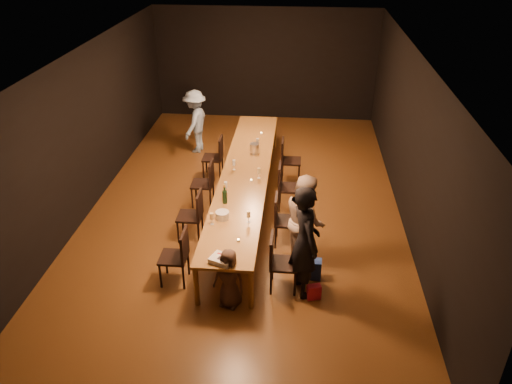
# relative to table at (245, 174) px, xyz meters

# --- Properties ---
(ground) EXTENTS (10.00, 10.00, 0.00)m
(ground) POSITION_rel_table_xyz_m (0.00, 0.00, -0.70)
(ground) COLOR #4E2813
(ground) RESTS_ON ground
(room_shell) EXTENTS (6.04, 10.04, 3.02)m
(room_shell) POSITION_rel_table_xyz_m (0.00, 0.00, 1.38)
(room_shell) COLOR black
(room_shell) RESTS_ON ground
(table) EXTENTS (0.90, 6.00, 0.75)m
(table) POSITION_rel_table_xyz_m (0.00, 0.00, 0.00)
(table) COLOR brown
(table) RESTS_ON ground
(chair_right_0) EXTENTS (0.42, 0.42, 0.93)m
(chair_right_0) POSITION_rel_table_xyz_m (0.85, -2.40, -0.24)
(chair_right_0) COLOR black
(chair_right_0) RESTS_ON ground
(chair_right_1) EXTENTS (0.42, 0.42, 0.93)m
(chair_right_1) POSITION_rel_table_xyz_m (0.85, -1.20, -0.24)
(chair_right_1) COLOR black
(chair_right_1) RESTS_ON ground
(chair_right_2) EXTENTS (0.42, 0.42, 0.93)m
(chair_right_2) POSITION_rel_table_xyz_m (0.85, 0.00, -0.24)
(chair_right_2) COLOR black
(chair_right_2) RESTS_ON ground
(chair_right_3) EXTENTS (0.42, 0.42, 0.93)m
(chair_right_3) POSITION_rel_table_xyz_m (0.85, 1.20, -0.24)
(chair_right_3) COLOR black
(chair_right_3) RESTS_ON ground
(chair_left_0) EXTENTS (0.42, 0.42, 0.93)m
(chair_left_0) POSITION_rel_table_xyz_m (-0.85, -2.40, -0.24)
(chair_left_0) COLOR black
(chair_left_0) RESTS_ON ground
(chair_left_1) EXTENTS (0.42, 0.42, 0.93)m
(chair_left_1) POSITION_rel_table_xyz_m (-0.85, -1.20, -0.24)
(chair_left_1) COLOR black
(chair_left_1) RESTS_ON ground
(chair_left_2) EXTENTS (0.42, 0.42, 0.93)m
(chair_left_2) POSITION_rel_table_xyz_m (-0.85, 0.00, -0.24)
(chair_left_2) COLOR black
(chair_left_2) RESTS_ON ground
(chair_left_3) EXTENTS (0.42, 0.42, 0.93)m
(chair_left_3) POSITION_rel_table_xyz_m (-0.85, 1.20, -0.24)
(chair_left_3) COLOR black
(chair_left_3) RESTS_ON ground
(woman_birthday) EXTENTS (0.63, 0.77, 1.81)m
(woman_birthday) POSITION_rel_table_xyz_m (1.15, -2.44, 0.20)
(woman_birthday) COLOR black
(woman_birthday) RESTS_ON ground
(woman_tan) EXTENTS (0.80, 0.91, 1.58)m
(woman_tan) POSITION_rel_table_xyz_m (1.15, -1.67, 0.09)
(woman_tan) COLOR #C3A892
(woman_tan) RESTS_ON ground
(man_blue) EXTENTS (0.74, 1.07, 1.51)m
(man_blue) POSITION_rel_table_xyz_m (-1.47, 2.52, 0.06)
(man_blue) COLOR #83A3CB
(man_blue) RESTS_ON ground
(child) EXTENTS (0.54, 0.43, 0.96)m
(child) POSITION_rel_table_xyz_m (0.08, -2.86, -0.22)
(child) COLOR #473127
(child) RESTS_ON ground
(gift_bag_red) EXTENTS (0.23, 0.16, 0.24)m
(gift_bag_red) POSITION_rel_table_xyz_m (1.32, -2.62, -0.58)
(gift_bag_red) COLOR #C31D40
(gift_bag_red) RESTS_ON ground
(gift_bag_blue) EXTENTS (0.28, 0.19, 0.33)m
(gift_bag_blue) POSITION_rel_table_xyz_m (1.30, -2.12, -0.54)
(gift_bag_blue) COLOR #223E95
(gift_bag_blue) RESTS_ON ground
(birthday_cake) EXTENTS (0.39, 0.36, 0.08)m
(birthday_cake) POSITION_rel_table_xyz_m (-0.02, -2.82, 0.08)
(birthday_cake) COLOR white
(birthday_cake) RESTS_ON table
(plate_stack) EXTENTS (0.26, 0.26, 0.12)m
(plate_stack) POSITION_rel_table_xyz_m (-0.19, -1.68, 0.11)
(plate_stack) COLOR silver
(plate_stack) RESTS_ON table
(champagne_bottle) EXTENTS (0.10, 0.10, 0.35)m
(champagne_bottle) POSITION_rel_table_xyz_m (-0.22, -1.19, 0.22)
(champagne_bottle) COLOR black
(champagne_bottle) RESTS_ON table
(ice_bucket) EXTENTS (0.25, 0.25, 0.21)m
(ice_bucket) POSITION_rel_table_xyz_m (0.09, 0.89, 0.15)
(ice_bucket) COLOR silver
(ice_bucket) RESTS_ON table
(wineglass_0) EXTENTS (0.06, 0.06, 0.21)m
(wineglass_0) POSITION_rel_table_xyz_m (-0.33, -1.87, 0.15)
(wineglass_0) COLOR beige
(wineglass_0) RESTS_ON table
(wineglass_1) EXTENTS (0.06, 0.06, 0.21)m
(wineglass_1) POSITION_rel_table_xyz_m (0.25, -1.76, 0.15)
(wineglass_1) COLOR beige
(wineglass_1) RESTS_ON table
(wineglass_2) EXTENTS (0.06, 0.06, 0.21)m
(wineglass_2) POSITION_rel_table_xyz_m (-0.26, -0.82, 0.15)
(wineglass_2) COLOR silver
(wineglass_2) RESTS_ON table
(wineglass_3) EXTENTS (0.06, 0.06, 0.21)m
(wineglass_3) POSITION_rel_table_xyz_m (0.28, -0.22, 0.15)
(wineglass_3) COLOR beige
(wineglass_3) RESTS_ON table
(wineglass_4) EXTENTS (0.06, 0.06, 0.21)m
(wineglass_4) POSITION_rel_table_xyz_m (-0.23, 0.08, 0.15)
(wineglass_4) COLOR silver
(wineglass_4) RESTS_ON table
(wineglass_5) EXTENTS (0.06, 0.06, 0.21)m
(wineglass_5) POSITION_rel_table_xyz_m (0.13, 1.17, 0.15)
(wineglass_5) COLOR silver
(wineglass_5) RESTS_ON table
(tealight_near) EXTENTS (0.05, 0.05, 0.03)m
(tealight_near) POSITION_rel_table_xyz_m (0.15, -2.30, 0.06)
(tealight_near) COLOR #B2B7B2
(tealight_near) RESTS_ON table
(tealight_mid) EXTENTS (0.05, 0.05, 0.03)m
(tealight_mid) POSITION_rel_table_xyz_m (0.15, -0.36, 0.06)
(tealight_mid) COLOR #B2B7B2
(tealight_mid) RESTS_ON table
(tealight_far) EXTENTS (0.05, 0.05, 0.03)m
(tealight_far) POSITION_rel_table_xyz_m (0.15, 1.91, 0.06)
(tealight_far) COLOR #B2B7B2
(tealight_far) RESTS_ON table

